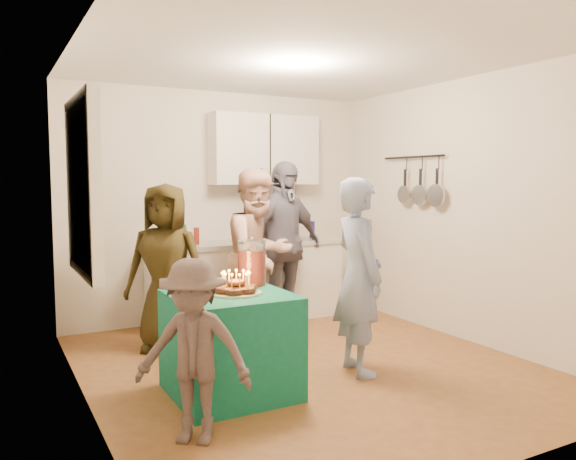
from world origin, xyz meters
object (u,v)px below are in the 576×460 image
woman_back_center (259,256)px  child_near_left (194,351)px  counter (247,283)px  microwave (269,227)px  woman_back_right (283,245)px  man_birthday (359,276)px  punch_jar (252,264)px  woman_back_left (166,267)px  party_table (230,344)px

woman_back_center → child_near_left: woman_back_center is taller
counter → child_near_left: 3.00m
microwave → woman_back_right: 0.47m
woman_back_center → woman_back_right: (0.47, 0.38, 0.05)m
counter → microwave: microwave is taller
man_birthday → child_near_left: bearing=118.9°
counter → man_birthday: man_birthday is taller
punch_jar → woman_back_center: bearing=61.5°
man_birthday → woman_back_left: (-1.21, 1.39, -0.02)m
counter → punch_jar: 1.96m
party_table → woman_back_right: 2.05m
microwave → party_table: size_ratio=0.66×
microwave → man_birthday: man_birthday is taller
party_table → woman_back_left: size_ratio=0.54×
microwave → woman_back_center: (-0.52, -0.81, -0.21)m
woman_back_center → woman_back_right: size_ratio=0.95×
punch_jar → woman_back_left: bearing=109.1°
man_birthday → child_near_left: size_ratio=1.43×
counter → party_table: counter is taller
man_birthday → child_near_left: 1.72m
party_table → man_birthday: size_ratio=0.53×
woman_back_left → child_near_left: 1.99m
punch_jar → woman_back_right: bearing=53.4°
punch_jar → woman_back_center: 1.06m
woman_back_left → woman_back_center: (0.88, -0.17, 0.07)m
microwave → punch_jar: microwave is taller
microwave → party_table: (-1.31, -1.97, -0.69)m
woman_back_right → child_near_left: (-1.75, -2.15, -0.34)m
man_birthday → woman_back_right: woman_back_right is taller
microwave → woman_back_left: 1.57m
microwave → woman_back_right: size_ratio=0.31×
woman_back_right → punch_jar: bearing=-140.0°
punch_jar → child_near_left: bearing=-132.7°
punch_jar → woman_back_left: (-0.38, 1.10, -0.15)m
party_table → woman_back_right: bearing=50.7°
party_table → man_birthday: (1.12, -0.06, 0.43)m
woman_back_center → woman_back_left: bearing=153.7°
punch_jar → counter: bearing=67.0°
party_table → woman_back_center: size_ratio=0.50×
microwave → woman_back_center: bearing=-115.0°
man_birthday → woman_back_right: size_ratio=0.90×
woman_back_left → woman_back_right: woman_back_right is taller
microwave → punch_jar: size_ratio=1.65×
child_near_left → party_table: bearing=89.7°
counter → party_table: (-1.02, -1.97, -0.05)m
counter → party_table: 2.22m
party_table → man_birthday: man_birthday is taller
microwave → punch_jar: 2.02m
man_birthday → woman_back_right: 1.61m
man_birthday → woman_back_left: size_ratio=1.03×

